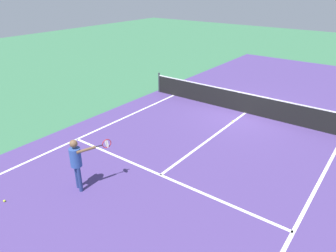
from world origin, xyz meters
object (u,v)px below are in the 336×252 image
at_px(tennis_ball_near_net, 233,121).
at_px(tennis_ball_near_fence, 4,201).
at_px(net, 246,103).
at_px(player_near, 77,159).

xyz_separation_m(tennis_ball_near_net, tennis_ball_near_fence, (-2.64, -8.74, 0.00)).
distance_m(net, tennis_ball_near_fence, 10.39).
xyz_separation_m(net, player_near, (-1.44, -8.36, 0.51)).
relative_size(player_near, tennis_ball_near_fence, 24.60).
bearing_deg(tennis_ball_near_net, tennis_ball_near_fence, -106.79).
relative_size(player_near, tennis_ball_near_net, 24.60).
bearing_deg(net, tennis_ball_near_net, -90.79).
height_order(player_near, tennis_ball_near_fence, player_near).
relative_size(net, tennis_ball_near_fence, 156.17).
distance_m(player_near, tennis_ball_near_net, 7.29).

